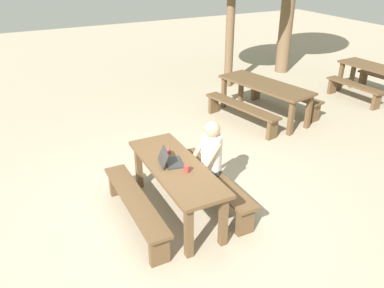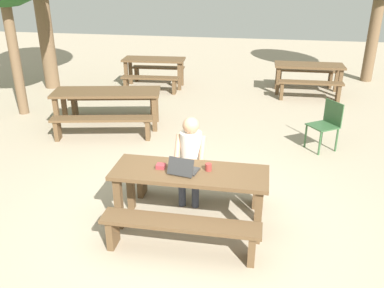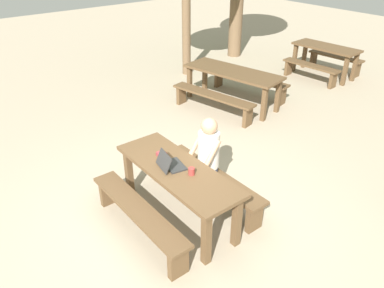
# 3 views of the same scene
# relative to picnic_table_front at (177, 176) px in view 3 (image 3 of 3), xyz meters

# --- Properties ---
(ground_plane) EXTENTS (30.00, 30.00, 0.00)m
(ground_plane) POSITION_rel_picnic_table_front_xyz_m (0.00, 0.00, -0.64)
(ground_plane) COLOR tan
(picnic_table_front) EXTENTS (1.91, 0.67, 0.76)m
(picnic_table_front) POSITION_rel_picnic_table_front_xyz_m (0.00, 0.00, 0.00)
(picnic_table_front) COLOR brown
(picnic_table_front) RESTS_ON ground
(bench_near) EXTENTS (1.82, 0.30, 0.43)m
(bench_near) POSITION_rel_picnic_table_front_xyz_m (0.00, -0.60, -0.31)
(bench_near) COLOR brown
(bench_near) RESTS_ON ground
(bench_far) EXTENTS (1.82, 0.30, 0.43)m
(bench_far) POSITION_rel_picnic_table_front_xyz_m (0.00, 0.60, -0.31)
(bench_far) COLOR brown
(bench_far) RESTS_ON ground
(laptop) EXTENTS (0.37, 0.35, 0.22)m
(laptop) POSITION_rel_picnic_table_front_xyz_m (-0.07, -0.05, 0.18)
(laptop) COLOR #2D2D2D
(laptop) RESTS_ON picnic_table_front
(small_pouch) EXTENTS (0.11, 0.11, 0.05)m
(small_pouch) POSITION_rel_picnic_table_front_xyz_m (-0.37, 0.01, 0.15)
(small_pouch) COLOR #993338
(small_pouch) RESTS_ON picnic_table_front
(coffee_mug) EXTENTS (0.08, 0.08, 0.09)m
(coffee_mug) POSITION_rel_picnic_table_front_xyz_m (0.22, 0.06, 0.17)
(coffee_mug) COLOR #99332D
(coffee_mug) RESTS_ON picnic_table_front
(person_seated) EXTENTS (0.40, 0.41, 1.24)m
(person_seated) POSITION_rel_picnic_table_front_xyz_m (-0.09, 0.56, 0.09)
(person_seated) COLOR #333847
(person_seated) RESTS_ON ground
(picnic_table_mid) EXTENTS (2.24, 1.16, 0.76)m
(picnic_table_mid) POSITION_rel_picnic_table_front_xyz_m (-2.28, 3.14, 0.01)
(picnic_table_mid) COLOR brown
(picnic_table_mid) RESTS_ON ground
(bench_mid_south) EXTENTS (1.94, 0.68, 0.44)m
(bench_mid_south) POSITION_rel_picnic_table_front_xyz_m (-2.15, 2.47, -0.30)
(bench_mid_south) COLOR brown
(bench_mid_south) RESTS_ON ground
(bench_mid_north) EXTENTS (1.94, 0.68, 0.44)m
(bench_mid_north) POSITION_rel_picnic_table_front_xyz_m (-2.42, 3.81, -0.30)
(bench_mid_north) COLOR brown
(bench_mid_north) RESTS_ON ground
(picnic_table_distant) EXTENTS (1.69, 0.77, 0.78)m
(picnic_table_distant) POSITION_rel_picnic_table_front_xyz_m (-2.15, 6.26, 0.00)
(picnic_table_distant) COLOR brown
(picnic_table_distant) RESTS_ON ground
(bench_distant_south) EXTENTS (1.50, 0.39, 0.43)m
(bench_distant_south) POSITION_rel_picnic_table_front_xyz_m (-2.11, 5.67, -0.32)
(bench_distant_south) COLOR brown
(bench_distant_south) RESTS_ON ground
(bench_distant_north) EXTENTS (1.50, 0.39, 0.43)m
(bench_distant_north) POSITION_rel_picnic_table_front_xyz_m (-2.18, 6.85, -0.32)
(bench_distant_north) COLOR brown
(bench_distant_north) RESTS_ON ground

